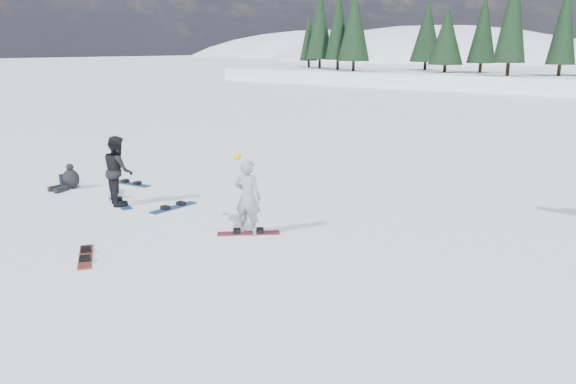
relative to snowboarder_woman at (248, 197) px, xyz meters
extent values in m
plane|color=white|center=(-1.72, -1.39, -0.93)|extent=(420.00, 420.00, 0.00)
ellipsoid|color=white|center=(-71.72, 168.61, -14.54)|extent=(143.00, 110.00, 49.50)
ellipsoid|color=white|center=(-141.72, 208.61, -15.23)|extent=(169.00, 130.00, 52.00)
cone|color=black|center=(-39.72, 53.61, 4.32)|extent=(3.20, 3.20, 7.50)
cone|color=black|center=(-35.50, 53.61, 4.32)|extent=(3.20, 3.20, 7.50)
cone|color=black|center=(-31.27, 53.61, 4.32)|extent=(3.20, 3.20, 7.50)
cone|color=black|center=(-27.05, 53.61, 4.32)|extent=(3.20, 3.20, 7.50)
cone|color=black|center=(-22.83, 53.61, 4.32)|extent=(3.20, 3.20, 7.50)
cone|color=black|center=(-18.61, 53.61, 4.32)|extent=(3.20, 3.20, 7.50)
cone|color=black|center=(-14.38, 53.61, 4.32)|extent=(3.20, 3.20, 7.50)
cone|color=black|center=(-10.16, 53.61, 4.32)|extent=(3.20, 3.20, 7.50)
cone|color=black|center=(-5.94, 53.61, 4.32)|extent=(3.20, 3.20, 7.50)
imported|color=gray|center=(0.00, 0.00, -0.01)|extent=(0.77, 0.61, 1.83)
sphere|color=yellow|center=(-0.20, -0.12, 0.97)|extent=(0.18, 0.18, 0.18)
imported|color=black|center=(-4.69, -0.30, 0.06)|extent=(1.19, 1.10, 1.98)
ellipsoid|color=black|center=(-7.46, -0.17, -0.61)|extent=(0.65, 0.58, 0.60)
sphere|color=black|center=(-7.46, -0.17, -0.24)|extent=(0.23, 0.23, 0.23)
cube|color=black|center=(-7.31, -0.60, -0.85)|extent=(0.31, 0.55, 0.15)
cube|color=black|center=(-7.60, -0.60, -0.85)|extent=(0.17, 0.53, 0.15)
cube|color=black|center=(-8.16, 0.03, -0.78)|extent=(0.52, 0.43, 0.30)
cube|color=maroon|center=(0.00, 0.00, -0.91)|extent=(1.29, 1.23, 0.03)
cube|color=navy|center=(-4.69, -0.30, -0.91)|extent=(1.50, 0.78, 0.03)
cube|color=maroon|center=(-1.69, -3.33, -0.91)|extent=(1.39, 1.08, 0.03)
cube|color=#155677|center=(-6.40, 1.33, -0.91)|extent=(1.52, 0.47, 0.03)
cube|color=#1A5093|center=(-3.15, 0.34, -0.91)|extent=(0.31, 1.50, 0.03)
camera|label=1|loc=(8.73, -9.49, 3.46)|focal=35.00mm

